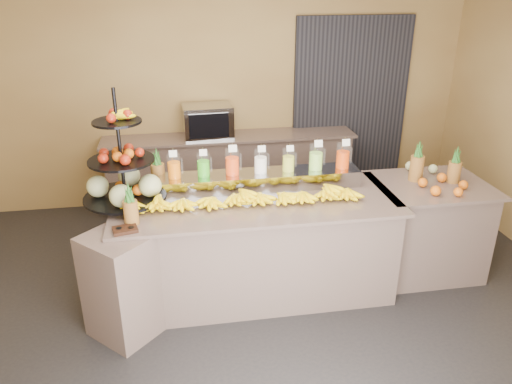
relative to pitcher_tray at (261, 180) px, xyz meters
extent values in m
plane|color=black|center=(-0.09, -0.58, -1.01)|extent=(6.00, 6.00, 0.00)
cube|color=olive|center=(-0.09, 1.93, 0.39)|extent=(6.00, 0.02, 2.80)
cube|color=black|center=(1.51, 1.88, 0.19)|extent=(1.50, 0.06, 2.20)
cube|color=gray|center=(-0.09, -0.28, -0.56)|extent=(2.40, 0.90, 0.90)
cube|color=gray|center=(-0.09, -0.28, -0.09)|extent=(2.50, 1.00, 0.03)
cube|color=gray|center=(-1.24, -0.68, -0.56)|extent=(0.71, 0.71, 0.90)
cube|color=gray|center=(1.61, -0.18, -0.56)|extent=(1.00, 0.80, 0.90)
cube|color=gray|center=(1.61, -0.18, -0.09)|extent=(1.08, 0.88, 0.03)
cube|color=gray|center=(-0.09, 1.67, -0.56)|extent=(3.00, 0.50, 0.90)
cube|color=gray|center=(-0.09, 1.67, -0.09)|extent=(3.10, 0.55, 0.03)
cube|color=gray|center=(0.00, 0.00, 0.00)|extent=(1.85, 0.30, 0.15)
cylinder|color=silver|center=(-0.78, 0.00, 0.18)|extent=(0.12, 0.12, 0.22)
cylinder|color=orange|center=(-0.78, 0.00, 0.15)|extent=(0.11, 0.11, 0.15)
cylinder|color=gray|center=(-0.79, 0.01, 0.23)|extent=(0.01, 0.01, 0.26)
cube|color=white|center=(-0.78, -0.05, 0.32)|extent=(0.07, 0.02, 0.06)
cylinder|color=silver|center=(-0.52, 0.00, 0.18)|extent=(0.12, 0.12, 0.21)
cylinder|color=green|center=(-0.52, 0.00, 0.15)|extent=(0.11, 0.11, 0.14)
cylinder|color=gray|center=(-0.53, 0.01, 0.23)|extent=(0.01, 0.01, 0.25)
cube|color=white|center=(-0.52, -0.05, 0.32)|extent=(0.07, 0.02, 0.06)
cylinder|color=silver|center=(-0.26, 0.00, 0.19)|extent=(0.13, 0.13, 0.23)
cylinder|color=#F2400A|center=(-0.26, 0.00, 0.15)|extent=(0.12, 0.12, 0.16)
cylinder|color=gray|center=(-0.28, 0.01, 0.24)|extent=(0.01, 0.01, 0.28)
cube|color=white|center=(-0.26, -0.06, 0.34)|extent=(0.07, 0.02, 0.06)
cylinder|color=silver|center=(0.00, 0.00, 0.18)|extent=(0.12, 0.12, 0.22)
cylinder|color=white|center=(0.00, 0.00, 0.15)|extent=(0.11, 0.11, 0.15)
cylinder|color=gray|center=(-0.01, 0.01, 0.23)|extent=(0.01, 0.01, 0.26)
cube|color=white|center=(0.00, -0.05, 0.32)|extent=(0.07, 0.02, 0.06)
cylinder|color=silver|center=(0.26, 0.00, 0.18)|extent=(0.11, 0.11, 0.21)
cylinder|color=gold|center=(0.26, 0.00, 0.15)|extent=(0.11, 0.11, 0.14)
cylinder|color=gray|center=(0.25, 0.01, 0.23)|extent=(0.01, 0.01, 0.24)
cube|color=white|center=(0.26, -0.05, 0.31)|extent=(0.07, 0.02, 0.06)
cylinder|color=silver|center=(0.52, 0.00, 0.19)|extent=(0.13, 0.13, 0.24)
cylinder|color=#94DC50|center=(0.52, 0.00, 0.16)|extent=(0.12, 0.12, 0.16)
cylinder|color=gray|center=(0.50, 0.01, 0.25)|extent=(0.01, 0.01, 0.28)
cube|color=white|center=(0.52, -0.06, 0.34)|extent=(0.08, 0.02, 0.06)
cylinder|color=silver|center=(0.78, 0.00, 0.19)|extent=(0.13, 0.13, 0.23)
cylinder|color=#E73E00|center=(0.78, 0.00, 0.15)|extent=(0.12, 0.12, 0.16)
cylinder|color=gray|center=(0.76, 0.01, 0.24)|extent=(0.01, 0.01, 0.27)
cube|color=white|center=(0.78, -0.06, 0.34)|extent=(0.07, 0.02, 0.06)
ellipsoid|color=yellow|center=(-1.12, -0.31, -0.02)|extent=(0.25, 0.19, 0.11)
ellipsoid|color=yellow|center=(-0.92, -0.31, -0.02)|extent=(0.25, 0.19, 0.11)
ellipsoid|color=yellow|center=(-0.71, -0.31, -0.02)|extent=(0.25, 0.19, 0.11)
ellipsoid|color=yellow|center=(-0.50, -0.31, -0.02)|extent=(0.25, 0.19, 0.11)
ellipsoid|color=yellow|center=(-0.30, -0.31, -0.02)|extent=(0.25, 0.19, 0.11)
ellipsoid|color=yellow|center=(-0.09, -0.31, -0.02)|extent=(0.25, 0.19, 0.11)
ellipsoid|color=yellow|center=(0.11, -0.31, -0.02)|extent=(0.25, 0.19, 0.11)
ellipsoid|color=yellow|center=(0.32, -0.31, -0.02)|extent=(0.25, 0.19, 0.11)
ellipsoid|color=yellow|center=(0.53, -0.31, -0.02)|extent=(0.25, 0.19, 0.11)
ellipsoid|color=yellow|center=(0.73, -0.31, -0.02)|extent=(0.25, 0.19, 0.11)
ellipsoid|color=yellow|center=(-0.94, -0.31, 0.05)|extent=(0.21, 0.17, 0.10)
ellipsoid|color=yellow|center=(-0.19, -0.31, 0.05)|extent=(0.21, 0.17, 0.10)
ellipsoid|color=yellow|center=(0.55, -0.31, 0.05)|extent=(0.21, 0.17, 0.10)
cylinder|color=black|center=(-1.21, -0.13, 0.42)|extent=(0.04, 0.04, 1.00)
cylinder|color=black|center=(-1.21, -0.13, -0.02)|extent=(0.85, 0.85, 0.02)
cylinder|color=black|center=(-1.21, -0.13, 0.31)|extent=(0.66, 0.66, 0.02)
cylinder|color=black|center=(-1.21, -0.13, 0.65)|extent=(0.48, 0.48, 0.02)
sphere|color=#C3C487|center=(-0.99, -0.13, 0.08)|extent=(0.19, 0.19, 0.19)
sphere|color=maroon|center=(-1.05, -0.13, 0.37)|extent=(0.09, 0.09, 0.09)
sphere|color=orange|center=(-1.32, -0.13, 0.04)|extent=(0.10, 0.10, 0.10)
cube|color=black|center=(-1.18, -0.67, -0.06)|extent=(0.21, 0.18, 0.03)
cylinder|color=brown|center=(-1.13, -0.55, 0.02)|extent=(0.12, 0.12, 0.20)
cone|color=#1E4617|center=(-1.13, -0.55, 0.20)|extent=(0.06, 0.06, 0.16)
cylinder|color=brown|center=(-0.93, 0.15, 0.04)|extent=(0.13, 0.13, 0.23)
cone|color=#1E4617|center=(-0.93, 0.15, 0.24)|extent=(0.06, 0.06, 0.16)
cylinder|color=brown|center=(1.50, -0.07, 0.05)|extent=(0.13, 0.13, 0.24)
cylinder|color=brown|center=(1.83, -0.17, 0.03)|extent=(0.12, 0.12, 0.20)
ellipsoid|color=orange|center=(1.65, -0.32, -0.03)|extent=(0.36, 0.24, 0.09)
cube|color=gray|center=(-0.35, 1.67, 0.12)|extent=(0.60, 0.44, 0.39)
camera|label=1|loc=(-0.75, -4.20, 1.74)|focal=35.00mm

